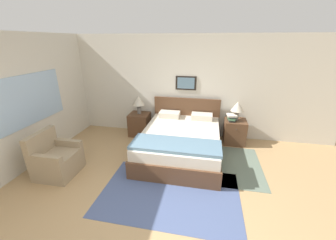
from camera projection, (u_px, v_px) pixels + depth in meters
name	position (u px, v px, depth m)	size (l,w,h in m)	color
ground_plane	(147.00, 217.00, 3.05)	(16.00, 16.00, 0.00)	tan
wall_back	(179.00, 87.00, 5.38)	(7.86, 0.09, 2.60)	beige
wall_left	(43.00, 97.00, 4.46)	(0.08, 5.43, 2.60)	beige
area_rug_main	(170.00, 193.00, 3.52)	(2.33, 1.54, 0.01)	#47567F
area_rug_bedside	(236.00, 165.00, 4.30)	(0.99, 1.55, 0.01)	slate
bed	(181.00, 142.00, 4.62)	(1.73, 2.20, 1.04)	brown
armchair	(56.00, 160.00, 3.95)	(0.69, 0.74, 0.86)	#998466
nightstand_near_window	(140.00, 124.00, 5.62)	(0.52, 0.53, 0.60)	brown
nightstand_by_door	(234.00, 132.00, 5.17)	(0.52, 0.53, 0.60)	brown
table_lamp_near_window	(139.00, 101.00, 5.42)	(0.31, 0.31, 0.47)	slate
table_lamp_by_door	(238.00, 107.00, 4.96)	(0.31, 0.31, 0.47)	slate
book_thick_bottom	(231.00, 120.00, 5.02)	(0.18, 0.25, 0.04)	#232328
book_hardcover_middle	(231.00, 119.00, 5.01)	(0.16, 0.26, 0.03)	#4C7551
book_novel_upper	(232.00, 118.00, 5.00)	(0.20, 0.21, 0.03)	#4C7551
book_slim_near_top	(232.00, 117.00, 4.99)	(0.16, 0.23, 0.03)	#232328
book_paperback_top	(232.00, 115.00, 4.98)	(0.24, 0.25, 0.04)	silver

